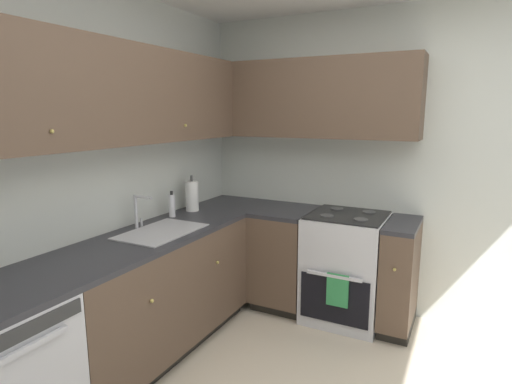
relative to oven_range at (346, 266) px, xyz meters
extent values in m
cube|color=silver|center=(-1.59, 1.41, 0.83)|extent=(3.84, 0.05, 2.56)
cube|color=silver|center=(0.31, -0.42, 0.83)|extent=(0.05, 3.70, 2.56)
cube|color=#333333|center=(-2.29, 0.78, 0.35)|extent=(0.55, 0.01, 0.07)
cube|color=silver|center=(-2.29, 0.77, 0.28)|extent=(0.36, 0.02, 0.02)
cube|color=brown|center=(-1.15, 1.08, 0.02)|extent=(1.67, 0.60, 0.77)
cube|color=black|center=(-1.15, 1.11, -0.41)|extent=(1.67, 0.54, 0.09)
sphere|color=tan|center=(-1.52, 0.77, 0.16)|extent=(0.02, 0.02, 0.02)
sphere|color=tan|center=(-0.79, 0.77, 0.16)|extent=(0.02, 0.02, 0.02)
cube|color=#2D2D33|center=(-1.16, 1.08, 0.42)|extent=(2.87, 0.60, 0.03)
cube|color=brown|center=(-0.02, 0.55, 0.02)|extent=(0.60, 0.46, 0.77)
cube|color=black|center=(0.01, 0.55, -0.41)|extent=(0.54, 0.46, 0.09)
cube|color=brown|center=(-0.02, -0.44, 0.02)|extent=(0.60, 0.23, 0.77)
cube|color=black|center=(0.01, -0.44, -0.41)|extent=(0.54, 0.23, 0.09)
sphere|color=tan|center=(-0.33, -0.44, 0.16)|extent=(0.02, 0.02, 0.02)
cube|color=#2D2D33|center=(-0.02, 0.55, 0.42)|extent=(0.60, 0.46, 0.03)
cube|color=#2D2D33|center=(-0.02, -0.44, 0.42)|extent=(0.60, 0.23, 0.03)
cube|color=silver|center=(0.00, 0.00, -0.01)|extent=(0.64, 0.62, 0.89)
cube|color=black|center=(-0.32, 0.00, -0.17)|extent=(0.02, 0.55, 0.37)
cube|color=silver|center=(-0.35, 0.00, 0.04)|extent=(0.02, 0.43, 0.02)
cube|color=black|center=(0.00, 0.00, 0.44)|extent=(0.59, 0.60, 0.01)
cube|color=silver|center=(0.31, 0.00, 0.51)|extent=(0.03, 0.60, 0.15)
cylinder|color=#4C4C4C|center=(-0.14, -0.14, 0.45)|extent=(0.11, 0.11, 0.01)
cylinder|color=#4C4C4C|center=(-0.14, 0.14, 0.45)|extent=(0.11, 0.11, 0.01)
cylinder|color=#4C4C4C|center=(0.14, -0.14, 0.45)|extent=(0.11, 0.11, 0.01)
cylinder|color=#4C4C4C|center=(0.14, 0.14, 0.45)|extent=(0.11, 0.11, 0.01)
cube|color=#338C4C|center=(-0.35, -0.03, -0.07)|extent=(0.02, 0.17, 0.26)
cube|color=brown|center=(-1.32, 1.22, 1.38)|extent=(2.55, 0.32, 0.65)
sphere|color=tan|center=(-1.88, 1.05, 1.18)|extent=(0.02, 0.02, 0.02)
sphere|color=tan|center=(-0.75, 1.05, 1.18)|extent=(0.02, 0.02, 0.02)
cube|color=brown|center=(0.12, 0.44, 1.38)|extent=(0.32, 1.89, 0.65)
cube|color=#B7B7BC|center=(-1.07, 1.05, 0.44)|extent=(0.62, 0.40, 0.01)
cube|color=gray|center=(-1.07, 1.05, 0.39)|extent=(0.57, 0.36, 0.09)
cube|color=#99999E|center=(-1.07, 1.05, 0.41)|extent=(0.02, 0.35, 0.06)
cylinder|color=silver|center=(-1.07, 1.28, 0.56)|extent=(0.02, 0.02, 0.25)
cylinder|color=silver|center=(-1.07, 1.21, 0.68)|extent=(0.02, 0.15, 0.02)
cylinder|color=silver|center=(-1.02, 1.28, 0.47)|extent=(0.02, 0.02, 0.06)
cylinder|color=silver|center=(-0.68, 1.26, 0.53)|extent=(0.05, 0.05, 0.18)
cylinder|color=#262626|center=(-0.68, 1.26, 0.63)|extent=(0.02, 0.02, 0.03)
cylinder|color=white|center=(-0.44, 1.24, 0.57)|extent=(0.11, 0.11, 0.26)
cylinder|color=#3F3F3F|center=(-0.44, 1.24, 0.59)|extent=(0.02, 0.02, 0.32)
camera|label=1|loc=(-3.31, -0.85, 1.27)|focal=29.36mm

